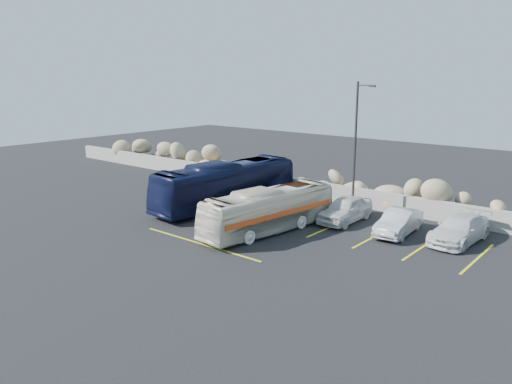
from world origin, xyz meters
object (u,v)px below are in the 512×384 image
Objects in this scene: lamppost at (356,146)px; car_b at (399,222)px; tour_coach at (226,185)px; vintage_bus at (269,210)px; car_a at (345,209)px; car_c at (459,229)px.

lamppost is 5.24m from car_b.
tour_coach is (-7.55, -3.08, -2.83)m from lamppost.
vintage_bus is at bearing -148.34° from car_b.
car_b is (3.51, -1.40, -3.63)m from lamppost.
car_a is at bearing 171.54° from car_b.
vintage_bus is 0.81× the size of tour_coach.
vintage_bus is 4.90m from car_a.
car_c is at bearing 14.94° from tour_coach.
lamppost is 8.63m from tour_coach.
car_b is (11.06, 1.68, -0.81)m from tour_coach.
car_c is (13.99, 2.45, -0.81)m from tour_coach.
car_b is (3.42, -0.29, -0.08)m from car_a.
tour_coach is at bearing -165.68° from car_c.
car_a is 1.08× the size of car_b.
car_c reaches higher than car_b.
lamppost is at bearing 154.62° from car_b.
car_c is (6.44, -0.63, -3.63)m from lamppost.
car_a is at bearing 69.76° from vintage_bus.
car_c is at bearing 10.97° from car_b.
car_a reaches higher than car_c.
tour_coach is (-5.37, 2.35, 0.28)m from vintage_bus.
tour_coach is at bearing -175.02° from car_b.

